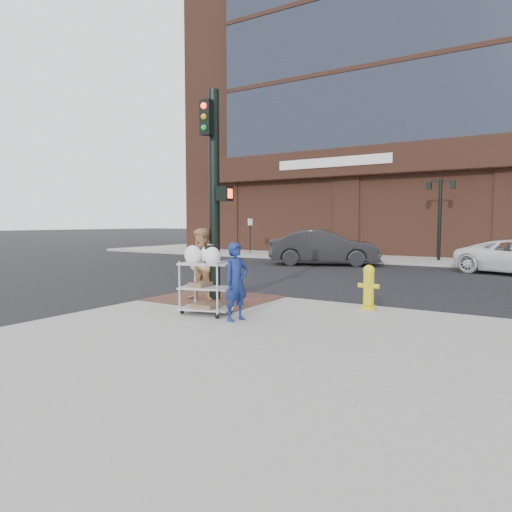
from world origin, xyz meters
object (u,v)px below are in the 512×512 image
Objects in this scene: lamp_post at (440,210)px; sedan_dark at (324,247)px; woman_blue at (236,282)px; utility_cart at (206,283)px; fire_hydrant at (369,287)px; traffic_signal_pole at (214,189)px; pedestrian_tan at (203,264)px.

sedan_dark is at bearing -138.75° from lamp_post.
woman_blue is 1.05× the size of utility_cart.
utility_cart is 3.49m from fire_hydrant.
traffic_signal_pole is at bearing 120.81° from utility_cart.
utility_cart is (0.91, -1.53, -2.04)m from traffic_signal_pole.
lamp_post is 2.30× the size of pedestrian_tan.
traffic_signal_pole reaches higher than lamp_post.
pedestrian_tan is at bearing -132.66° from traffic_signal_pole.
fire_hydrant is at bearing 40.39° from utility_cart.
lamp_post reaches higher than woman_blue.
lamp_post is 16.93m from utility_cart.
utility_cart reaches higher than fire_hydrant.
pedestrian_tan is at bearing -165.97° from fire_hydrant.
woman_blue is 2.46m from pedestrian_tan.
utility_cart is at bearing -95.33° from lamp_post.
fire_hydrant is at bearing 11.53° from traffic_signal_pole.
lamp_post is 0.78× the size of sedan_dark.
sedan_dark is (-3.76, 13.00, -0.05)m from woman_blue.
pedestrian_tan is 11.67m from sedan_dark.
lamp_post is at bearing 65.77° from pedestrian_tan.
sedan_dark is 5.30× the size of fire_hydrant.
pedestrian_tan is 3.90m from fire_hydrant.
lamp_post is 17.01m from woman_blue.
lamp_post is at bearing -71.39° from sedan_dark.
sedan_dark is (-4.46, -3.91, -1.77)m from lamp_post.
sedan_dark is at bearing 117.71° from fire_hydrant.
traffic_signal_pole is 4.25m from fire_hydrant.
utility_cart is (-1.56, -16.76, -1.82)m from lamp_post.
pedestrian_tan reaches higher than fire_hydrant.
pedestrian_tan reaches higher than utility_cart.
woman_blue is 1.55× the size of fire_hydrant.
woman_blue reaches higher than fire_hydrant.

